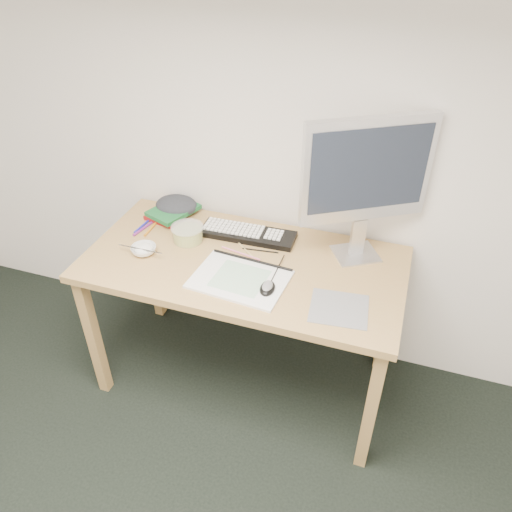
{
  "coord_description": "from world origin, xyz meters",
  "views": [
    {
      "loc": [
        0.8,
        -0.22,
        2.05
      ],
      "look_at": [
        0.26,
        1.38,
        0.83
      ],
      "focal_mm": 35.0,
      "sensor_mm": 36.0,
      "label": 1
    }
  ],
  "objects_px": {
    "monitor": "(367,174)",
    "rice_bowl": "(144,250)",
    "sketchpad": "(240,279)",
    "desk": "(243,276)",
    "keyboard": "(248,234)"
  },
  "relations": [
    {
      "from": "desk",
      "to": "rice_bowl",
      "type": "relative_size",
      "value": 12.47
    },
    {
      "from": "desk",
      "to": "rice_bowl",
      "type": "height_order",
      "value": "rice_bowl"
    },
    {
      "from": "sketchpad",
      "to": "keyboard",
      "type": "xyz_separation_m",
      "value": [
        -0.08,
        0.32,
        0.01
      ]
    },
    {
      "from": "desk",
      "to": "keyboard",
      "type": "relative_size",
      "value": 3.14
    },
    {
      "from": "sketchpad",
      "to": "rice_bowl",
      "type": "xyz_separation_m",
      "value": [
        -0.47,
        0.05,
        0.01
      ]
    },
    {
      "from": "rice_bowl",
      "to": "desk",
      "type": "bearing_deg",
      "value": 11.04
    },
    {
      "from": "desk",
      "to": "sketchpad",
      "type": "xyz_separation_m",
      "value": [
        0.03,
        -0.13,
        0.09
      ]
    },
    {
      "from": "sketchpad",
      "to": "desk",
      "type": "bearing_deg",
      "value": 108.58
    },
    {
      "from": "keyboard",
      "to": "sketchpad",
      "type": "bearing_deg",
      "value": -78.23
    },
    {
      "from": "monitor",
      "to": "rice_bowl",
      "type": "bearing_deg",
      "value": 166.56
    },
    {
      "from": "sketchpad",
      "to": "keyboard",
      "type": "relative_size",
      "value": 0.87
    },
    {
      "from": "sketchpad",
      "to": "rice_bowl",
      "type": "distance_m",
      "value": 0.48
    },
    {
      "from": "desk",
      "to": "monitor",
      "type": "height_order",
      "value": "monitor"
    },
    {
      "from": "keyboard",
      "to": "rice_bowl",
      "type": "distance_m",
      "value": 0.48
    },
    {
      "from": "monitor",
      "to": "keyboard",
      "type": "bearing_deg",
      "value": 150.24
    }
  ]
}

